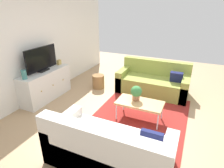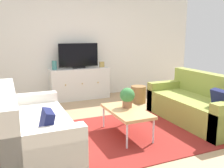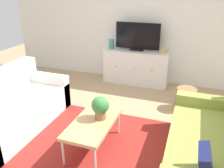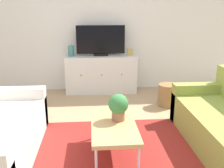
% 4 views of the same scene
% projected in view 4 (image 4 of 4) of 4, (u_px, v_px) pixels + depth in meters
% --- Properties ---
extents(ground_plane, '(10.00, 10.00, 0.00)m').
position_uv_depth(ground_plane, '(115.00, 149.00, 3.16)').
color(ground_plane, tan).
extents(wall_back, '(6.40, 0.12, 2.70)m').
position_uv_depth(wall_back, '(104.00, 23.00, 5.21)').
color(wall_back, silver).
rests_on(wall_back, ground_plane).
extents(area_rug, '(2.50, 1.90, 0.01)m').
position_uv_depth(area_rug, '(116.00, 155.00, 3.01)').
color(area_rug, maroon).
rests_on(area_rug, ground_plane).
extents(coffee_table, '(0.50, 0.94, 0.41)m').
position_uv_depth(coffee_table, '(114.00, 127.00, 2.90)').
color(coffee_table, tan).
rests_on(coffee_table, ground_plane).
extents(potted_plant, '(0.23, 0.23, 0.31)m').
position_uv_depth(potted_plant, '(118.00, 106.00, 2.95)').
color(potted_plant, '#936042').
rests_on(potted_plant, coffee_table).
extents(tv_console, '(1.39, 0.47, 0.74)m').
position_uv_depth(tv_console, '(101.00, 74.00, 5.22)').
color(tv_console, silver).
rests_on(tv_console, ground_plane).
extents(flat_screen_tv, '(0.94, 0.16, 0.59)m').
position_uv_depth(flat_screen_tv, '(101.00, 41.00, 5.05)').
color(flat_screen_tv, black).
rests_on(flat_screen_tv, tv_console).
extents(glass_vase, '(0.11, 0.11, 0.20)m').
position_uv_depth(glass_vase, '(71.00, 51.00, 5.04)').
color(glass_vase, teal).
rests_on(glass_vase, tv_console).
extents(mantel_clock, '(0.11, 0.07, 0.13)m').
position_uv_depth(mantel_clock, '(130.00, 52.00, 5.14)').
color(mantel_clock, tan).
rests_on(mantel_clock, tv_console).
extents(wicker_basket, '(0.34, 0.34, 0.38)m').
position_uv_depth(wicker_basket, '(168.00, 95.00, 4.51)').
color(wicker_basket, olive).
rests_on(wicker_basket, ground_plane).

